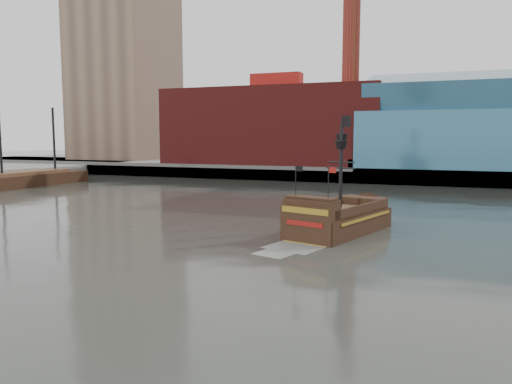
% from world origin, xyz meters
% --- Properties ---
extents(ground, '(400.00, 400.00, 0.00)m').
position_xyz_m(ground, '(0.00, 0.00, 0.00)').
color(ground, '#282A25').
rests_on(ground, ground).
extents(promenade_far, '(220.00, 60.00, 2.00)m').
position_xyz_m(promenade_far, '(0.00, 92.00, 1.00)').
color(promenade_far, slate).
rests_on(promenade_far, ground).
extents(seawall, '(220.00, 1.00, 2.60)m').
position_xyz_m(seawall, '(0.00, 62.50, 1.30)').
color(seawall, '#4C4C49').
rests_on(seawall, ground).
extents(skyline, '(149.00, 45.00, 62.00)m').
position_xyz_m(skyline, '(5.21, 84.56, 24.55)').
color(skyline, brown).
rests_on(skyline, promenade_far).
extents(pirate_ship, '(7.79, 14.38, 10.32)m').
position_xyz_m(pirate_ship, '(1.80, 18.66, 0.93)').
color(pirate_ship, black).
rests_on(pirate_ship, ground).
extents(docked_vessel, '(5.27, 21.15, 14.31)m').
position_xyz_m(docked_vessel, '(-52.05, 39.25, 0.91)').
color(docked_vessel, black).
rests_on(docked_vessel, ground).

